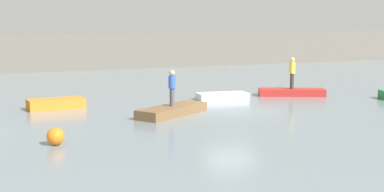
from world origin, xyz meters
TOP-DOWN VIEW (x-y plane):
  - ground_plane at (0.00, 0.00)m, footprint 120.00×120.00m
  - embankment_wall at (0.00, 24.13)m, footprint 80.00×1.20m
  - rowboat_orange at (-7.50, 3.83)m, footprint 2.71×1.25m
  - rowboat_brown at (-3.06, -0.17)m, footprint 3.99×3.09m
  - rowboat_white at (1.32, 3.42)m, footprint 2.86×1.53m
  - rowboat_red at (5.60, 3.12)m, footprint 3.80×2.64m
  - person_yellow_shirt at (5.60, 3.12)m, footprint 0.32×0.32m
  - person_blue_shirt at (-3.06, -0.17)m, footprint 0.32×0.32m
  - mooring_buoy at (-9.01, -4.15)m, footprint 0.61×0.61m

SIDE VIEW (x-z plane):
  - ground_plane at x=0.00m, z-range 0.00..0.00m
  - rowboat_white at x=1.32m, z-range 0.00..0.36m
  - rowboat_red at x=5.60m, z-range 0.00..0.40m
  - rowboat_brown at x=-3.06m, z-range 0.00..0.43m
  - rowboat_orange at x=-7.50m, z-range 0.00..0.50m
  - mooring_buoy at x=-9.01m, z-range 0.00..0.61m
  - person_blue_shirt at x=-3.06m, z-range 0.53..2.15m
  - person_yellow_shirt at x=5.60m, z-range 0.51..2.29m
  - embankment_wall at x=0.00m, z-range 0.00..3.12m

